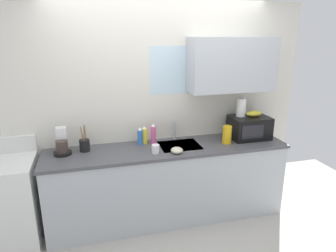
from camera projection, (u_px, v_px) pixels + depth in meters
The scene contains 15 objects.
kitchen_wall_assembly at pixel (173, 101), 3.63m from camera, with size 3.52×0.42×2.50m.
counter_unit at pixel (168, 182), 3.57m from camera, with size 2.75×0.63×0.90m.
sink_faucet at pixel (174, 130), 3.67m from camera, with size 0.03×0.03×0.22m, color #B2B5BA.
stove_range at pixel (8, 202), 3.15m from camera, with size 0.60×0.60×1.08m.
microwave at pixel (249, 127), 3.70m from camera, with size 0.46×0.35×0.27m.
banana_bunch at pixel (254, 114), 3.67m from camera, with size 0.20×0.11×0.07m, color gold.
paper_towel_roll at pixel (241, 107), 3.65m from camera, with size 0.11×0.11×0.22m, color white.
coffee_maker at pixel (62, 144), 3.23m from camera, with size 0.19×0.21×0.28m.
dish_soap_bottle_pink at pixel (153, 134), 3.52m from camera, with size 0.06×0.06×0.24m.
dish_soap_bottle_yellow at pixel (144, 135), 3.52m from camera, with size 0.06×0.06×0.22m.
dish_soap_bottle_blue at pixel (140, 137), 3.49m from camera, with size 0.06×0.06×0.21m.
cereal_canister at pixel (227, 135), 3.54m from camera, with size 0.10×0.10×0.21m, color gold.
mug_white at pixel (156, 149), 3.26m from camera, with size 0.08×0.08×0.10m, color white.
utensil_crock at pixel (85, 145), 3.31m from camera, with size 0.11×0.11×0.30m.
small_bowl at pixel (177, 150), 3.26m from camera, with size 0.13×0.13×0.07m, color beige.
Camera 1 is at (-0.83, -3.11, 2.14)m, focal length 32.47 mm.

